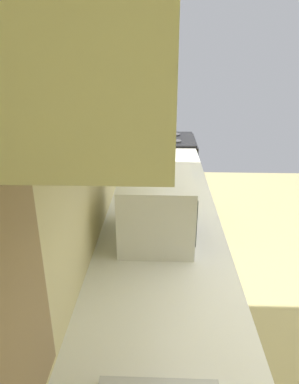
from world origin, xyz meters
The scene contains 6 objects.
wall_back centered at (0.00, 1.53, 1.39)m, with size 4.24×0.12×2.77m, color beige.
counter_run centered at (-0.38, 1.17, 0.46)m, with size 3.35×0.63×0.92m.
upper_cabinets centered at (-0.38, 1.31, 1.92)m, with size 1.92×0.32×0.70m.
oven_range centered at (1.62, 1.15, 0.47)m, with size 0.64×0.65×1.10m.
microwave centered at (-0.33, 1.19, 1.07)m, with size 0.45×0.34×0.31m.
bowl centered at (0.58, 1.06, 0.95)m, with size 0.18×0.18×0.07m.
Camera 1 is at (-1.81, 1.17, 1.76)m, focal length 32.31 mm.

